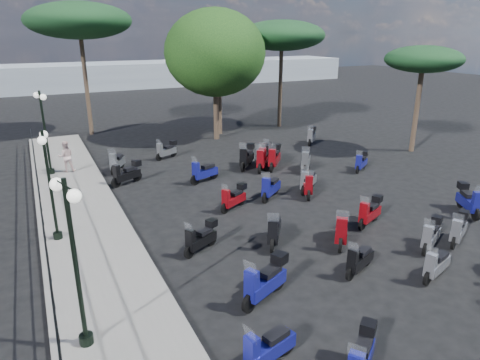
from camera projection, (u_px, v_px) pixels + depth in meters
name	position (u px, v px, depth m)	size (l,w,h in m)	color
ground	(282.00, 225.00, 15.60)	(120.00, 120.00, 0.00)	black
sidewalk	(84.00, 225.00, 15.40)	(3.00, 30.00, 0.15)	slate
railing	(42.00, 212.00, 14.42)	(0.04, 26.04, 1.10)	black
lamp_post_0	(74.00, 255.00, 8.72)	(0.52, 1.10, 3.86)	black
lamp_post_1	(49.00, 179.00, 13.57)	(0.34, 1.08, 3.68)	black
lamp_post_2	(45.00, 127.00, 20.07)	(0.52, 1.14, 3.99)	black
pedestrian_far	(66.00, 156.00, 20.86)	(0.75, 0.58, 1.54)	beige
scooter_1	(268.00, 349.00, 8.84)	(1.57, 0.67, 1.27)	black
scooter_2	(201.00, 238.00, 13.59)	(1.38, 0.87, 1.20)	black
scooter_3	(234.00, 198.00, 16.87)	(1.41, 0.88, 1.22)	black
scooter_4	(127.00, 174.00, 19.65)	(1.55, 0.91, 1.33)	black
scooter_5	(117.00, 163.00, 21.41)	(1.00, 1.52, 1.36)	black
scooter_6	(361.00, 359.00, 8.53)	(1.37, 1.09, 1.28)	black
scooter_7	(265.00, 282.00, 11.07)	(1.69, 0.98, 1.44)	black
scooter_8	(341.00, 230.00, 14.05)	(1.27, 1.47, 1.46)	black
scooter_9	(274.00, 231.00, 14.03)	(1.10, 1.46, 1.37)	black
scooter_10	(204.00, 172.00, 19.92)	(1.63, 0.82, 1.36)	black
scooter_11	(167.00, 151.00, 23.65)	(1.41, 0.86, 1.21)	black
scooter_13	(436.00, 265.00, 12.08)	(1.47, 0.68, 1.20)	black
scooter_14	(359.00, 260.00, 12.35)	(1.41, 0.75, 1.19)	black
scooter_15	(270.00, 188.00, 17.92)	(1.40, 1.13, 1.35)	black
scooter_16	(307.00, 185.00, 18.24)	(0.95, 1.53, 1.34)	black
scooter_17	(274.00, 158.00, 21.92)	(1.37, 1.52, 1.49)	black
scooter_20	(370.00, 212.00, 15.48)	(1.51, 0.85, 1.27)	black
scooter_21	(308.00, 182.00, 18.73)	(1.40, 1.10, 1.33)	black
scooter_22	(247.00, 157.00, 22.01)	(1.41, 1.50, 1.49)	black
scooter_23	(271.00, 153.00, 23.15)	(1.51, 1.03, 1.37)	black
scooter_25	(469.00, 201.00, 16.42)	(1.02, 1.60, 1.39)	black
scooter_26	(459.00, 229.00, 14.15)	(1.45, 0.90, 1.25)	black
scooter_27	(361.00, 162.00, 21.58)	(1.32, 0.94, 1.18)	black
scooter_28	(306.00, 161.00, 21.55)	(1.20, 1.47, 1.42)	black
scooter_29	(311.00, 136.00, 26.77)	(1.26, 1.28, 1.31)	black
scooter_30	(431.00, 235.00, 13.74)	(1.45, 0.90, 1.25)	black
scooter_31	(263.00, 159.00, 21.74)	(1.37, 1.52, 1.49)	black
scooter_32	(265.00, 156.00, 22.15)	(1.37, 1.52, 1.49)	black
broadleaf_tree	(215.00, 53.00, 26.42)	(6.28, 6.28, 8.12)	#38281E
pine_0	(219.00, 42.00, 27.63)	(5.61, 5.61, 7.08)	#38281E
pine_1	(282.00, 36.00, 29.91)	(6.02, 6.02, 7.51)	#38281E
pine_2	(79.00, 21.00, 27.10)	(6.63, 6.63, 8.52)	#38281E
pine_3	(423.00, 60.00, 23.60)	(4.24, 4.24, 6.00)	#38281E
distant_hills	(93.00, 76.00, 53.27)	(70.00, 8.00, 3.00)	gray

